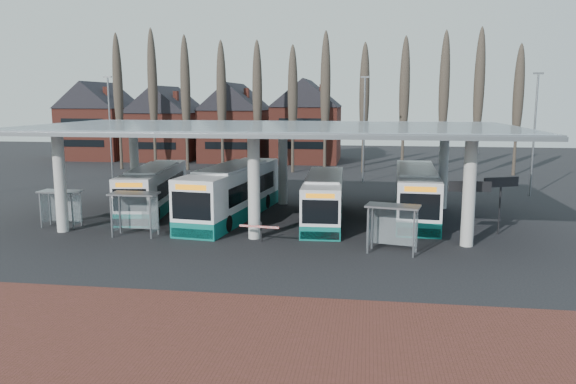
# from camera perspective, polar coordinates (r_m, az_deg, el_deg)

# --- Properties ---
(ground) EXTENTS (140.00, 140.00, 0.00)m
(ground) POSITION_cam_1_polar(r_m,az_deg,el_deg) (30.64, -4.37, -5.84)
(ground) COLOR black
(ground) RESTS_ON ground
(brick_strip) EXTENTS (70.00, 10.00, 0.03)m
(brick_strip) POSITION_cam_1_polar(r_m,az_deg,el_deg) (19.76, -12.20, -14.81)
(brick_strip) COLOR #562922
(brick_strip) RESTS_ON ground
(station_canopy) EXTENTS (32.00, 16.00, 6.34)m
(station_canopy) POSITION_cam_1_polar(r_m,az_deg,el_deg) (37.48, -1.82, 5.81)
(station_canopy) COLOR #BABBB6
(station_canopy) RESTS_ON ground
(poplar_row) EXTENTS (45.10, 1.10, 14.50)m
(poplar_row) POSITION_cam_1_polar(r_m,az_deg,el_deg) (62.18, 2.23, 10.10)
(poplar_row) COLOR #473D33
(poplar_row) RESTS_ON ground
(townhouse_row) EXTENTS (36.80, 10.30, 12.25)m
(townhouse_row) POSITION_cam_1_polar(r_m,az_deg,el_deg) (76.18, -8.86, 7.74)
(townhouse_row) COLOR maroon
(townhouse_row) RESTS_ON ground
(lamp_post_a) EXTENTS (0.80, 0.16, 10.17)m
(lamp_post_a) POSITION_cam_1_polar(r_m,az_deg,el_deg) (56.49, -17.62, 6.25)
(lamp_post_a) COLOR slate
(lamp_post_a) RESTS_ON ground
(lamp_post_b) EXTENTS (0.80, 0.16, 10.17)m
(lamp_post_b) POSITION_cam_1_polar(r_m,az_deg,el_deg) (54.90, 7.72, 6.52)
(lamp_post_b) COLOR slate
(lamp_post_b) RESTS_ON ground
(lamp_post_c) EXTENTS (0.80, 0.16, 10.17)m
(lamp_post_c) POSITION_cam_1_polar(r_m,az_deg,el_deg) (50.73, 23.74, 5.58)
(lamp_post_c) COLOR slate
(lamp_post_c) RESTS_ON ground
(bus_0) EXTENTS (3.81, 11.73, 3.20)m
(bus_0) POSITION_cam_1_polar(r_m,az_deg,el_deg) (42.18, -13.46, 0.25)
(bus_0) COLOR white
(bus_0) RESTS_ON ground
(bus_1) EXTENTS (4.38, 13.21, 3.60)m
(bus_1) POSITION_cam_1_polar(r_m,az_deg,el_deg) (38.59, -5.67, -0.09)
(bus_1) COLOR white
(bus_1) RESTS_ON ground
(bus_2) EXTENTS (2.81, 11.18, 3.08)m
(bus_2) POSITION_cam_1_polar(r_m,az_deg,el_deg) (37.50, 3.68, -0.72)
(bus_2) COLOR white
(bus_2) RESTS_ON ground
(bus_3) EXTENTS (3.16, 12.37, 3.41)m
(bus_3) POSITION_cam_1_polar(r_m,az_deg,el_deg) (39.53, 12.85, -0.19)
(bus_3) COLOR white
(bus_3) RESTS_ON ground
(shelter_0) EXTENTS (2.55, 1.32, 2.34)m
(shelter_0) POSITION_cam_1_polar(r_m,az_deg,el_deg) (38.36, -22.03, -0.79)
(shelter_0) COLOR gray
(shelter_0) RESTS_ON ground
(shelter_1) EXTENTS (2.81, 1.43, 2.60)m
(shelter_1) POSITION_cam_1_polar(r_m,az_deg,el_deg) (34.44, -15.25, -1.21)
(shelter_1) COLOR gray
(shelter_1) RESTS_ON ground
(shelter_2) EXTENTS (3.00, 1.93, 2.57)m
(shelter_2) POSITION_cam_1_polar(r_m,az_deg,el_deg) (30.08, 10.64, -2.59)
(shelter_2) COLOR gray
(shelter_2) RESTS_ON ground
(info_sign_0) EXTENTS (2.35, 0.29, 3.50)m
(info_sign_0) POSITION_cam_1_polar(r_m,az_deg,el_deg) (33.07, 17.97, 0.07)
(info_sign_0) COLOR black
(info_sign_0) RESTS_ON ground
(info_sign_1) EXTENTS (2.17, 1.08, 3.47)m
(info_sign_1) POSITION_cam_1_polar(r_m,az_deg,el_deg) (35.68, 20.82, 0.53)
(info_sign_1) COLOR black
(info_sign_1) RESTS_ON ground
(barrier) EXTENTS (2.30, 0.75, 1.15)m
(barrier) POSITION_cam_1_polar(r_m,az_deg,el_deg) (31.63, -2.90, -3.66)
(barrier) COLOR black
(barrier) RESTS_ON ground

